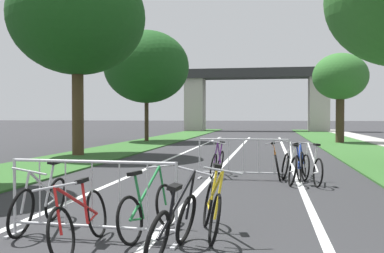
% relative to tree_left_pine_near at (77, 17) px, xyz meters
% --- Properties ---
extents(grass_verge_left, '(3.22, 55.64, 0.05)m').
position_rel_tree_left_pine_near_xyz_m(grass_verge_left, '(0.50, 7.69, -5.57)').
color(grass_verge_left, '#2D5B26').
rests_on(grass_verge_left, ground).
extents(grass_verge_right, '(3.22, 55.64, 0.05)m').
position_rel_tree_left_pine_near_xyz_m(grass_verge_right, '(11.78, 7.69, -5.57)').
color(grass_verge_right, '#2D5B26').
rests_on(grass_verge_right, ground).
extents(lane_stripe_center, '(0.14, 32.19, 0.01)m').
position_rel_tree_left_pine_near_xyz_m(lane_stripe_center, '(6.14, 1.02, -5.59)').
color(lane_stripe_center, silver).
rests_on(lane_stripe_center, ground).
extents(lane_stripe_right_lane, '(0.14, 32.19, 0.01)m').
position_rel_tree_left_pine_near_xyz_m(lane_stripe_right_lane, '(8.36, 1.02, -5.59)').
color(lane_stripe_right_lane, silver).
rests_on(lane_stripe_right_lane, ground).
extents(lane_stripe_left_lane, '(0.14, 32.19, 0.01)m').
position_rel_tree_left_pine_near_xyz_m(lane_stripe_left_lane, '(3.92, 1.02, -5.59)').
color(lane_stripe_left_lane, silver).
rests_on(lane_stripe_left_lane, ground).
extents(overpass_bridge, '(19.80, 3.14, 6.61)m').
position_rel_tree_left_pine_near_xyz_m(overpass_bridge, '(6.14, 30.92, -1.04)').
color(overpass_bridge, '#2D2D30').
rests_on(overpass_bridge, ground).
extents(tree_left_pine_near, '(5.47, 5.47, 7.94)m').
position_rel_tree_left_pine_near_xyz_m(tree_left_pine_near, '(0.00, 0.00, 0.00)').
color(tree_left_pine_near, '#4C3823').
rests_on(tree_left_pine_near, ground).
extents(tree_left_cypress_far, '(5.32, 5.32, 6.96)m').
position_rel_tree_left_pine_near_xyz_m(tree_left_cypress_far, '(0.05, 9.97, -0.90)').
color(tree_left_cypress_far, '#3D2D1E').
rests_on(tree_left_cypress_far, ground).
extents(tree_right_oak_mid, '(3.24, 3.24, 5.35)m').
position_rel_tree_left_pine_near_xyz_m(tree_right_oak_mid, '(11.77, 10.60, -1.68)').
color(tree_right_oak_mid, '#3D2D1E').
rests_on(tree_right_oak_mid, ground).
extents(crowd_barrier_nearest, '(2.35, 0.53, 1.05)m').
position_rel_tree_left_pine_near_xyz_m(crowd_barrier_nearest, '(5.37, -11.39, -5.07)').
color(crowd_barrier_nearest, '#ADADB2').
rests_on(crowd_barrier_nearest, ground).
extents(crowd_barrier_second, '(2.34, 0.45, 1.05)m').
position_rel_tree_left_pine_near_xyz_m(crowd_barrier_second, '(7.00, -5.51, -5.07)').
color(crowd_barrier_second, '#ADADB2').
rests_on(crowd_barrier_second, ground).
extents(bicycle_white_0, '(0.52, 1.76, 1.02)m').
position_rel_tree_left_pine_near_xyz_m(bicycle_white_0, '(8.12, -5.89, -5.21)').
color(bicycle_white_0, black).
rests_on(bicycle_white_0, ground).
extents(bicycle_silver_1, '(0.49, 1.71, 0.97)m').
position_rel_tree_left_pine_near_xyz_m(bicycle_silver_1, '(4.41, -10.98, -5.21)').
color(bicycle_silver_1, black).
rests_on(bicycle_silver_1, ground).
extents(bicycle_yellow_2, '(0.70, 1.63, 0.99)m').
position_rel_tree_left_pine_near_xyz_m(bicycle_yellow_2, '(6.88, -10.90, -5.22)').
color(bicycle_yellow_2, black).
rests_on(bicycle_yellow_2, ground).
extents(bicycle_black_3, '(0.59, 1.63, 1.00)m').
position_rel_tree_left_pine_near_xyz_m(bicycle_black_3, '(6.56, -11.86, -5.23)').
color(bicycle_black_3, black).
rests_on(bicycle_black_3, ground).
extents(bicycle_purple_4, '(0.44, 1.65, 0.99)m').
position_rel_tree_left_pine_near_xyz_m(bicycle_purple_4, '(6.27, -5.02, -5.22)').
color(bicycle_purple_4, black).
rests_on(bicycle_purple_4, ground).
extents(bicycle_green_6, '(0.48, 1.66, 0.93)m').
position_rel_tree_left_pine_near_xyz_m(bicycle_green_6, '(6.03, -11.02, -5.23)').
color(bicycle_green_6, black).
rests_on(bicycle_green_6, ground).
extents(bicycle_red_7, '(0.52, 1.74, 0.90)m').
position_rel_tree_left_pine_near_xyz_m(bicycle_red_7, '(5.38, -11.80, -5.23)').
color(bicycle_red_7, black).
rests_on(bicycle_red_7, ground).
extents(bicycle_blue_8, '(0.47, 1.74, 0.95)m').
position_rel_tree_left_pine_near_xyz_m(bicycle_blue_8, '(8.45, -5.10, -5.22)').
color(bicycle_blue_8, black).
rests_on(bicycle_blue_8, ground).
extents(bicycle_orange_9, '(0.42, 1.68, 0.96)m').
position_rel_tree_left_pine_near_xyz_m(bicycle_orange_9, '(7.84, -5.06, -5.22)').
color(bicycle_orange_9, black).
rests_on(bicycle_orange_9, ground).
extents(bicycle_white_10, '(0.49, 1.69, 0.99)m').
position_rel_tree_left_pine_near_xyz_m(bicycle_white_10, '(8.64, -5.99, -5.21)').
color(bicycle_white_10, black).
rests_on(bicycle_white_10, ground).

